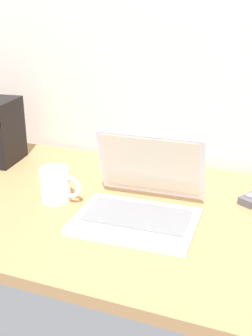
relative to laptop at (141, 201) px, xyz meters
name	(u,v)px	position (x,y,z in m)	size (l,w,h in m)	color
desk	(108,209)	(-0.11, 0.03, -0.06)	(1.60, 0.76, 0.03)	#A87A4C
laptop	(141,201)	(0.00, 0.00, 0.00)	(0.32, 0.30, 0.21)	silver
coffee_mug	(56,184)	(-0.26, 0.00, 0.00)	(0.12, 0.09, 0.10)	white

